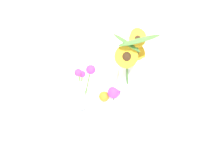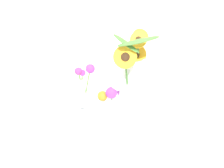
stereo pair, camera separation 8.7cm
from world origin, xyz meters
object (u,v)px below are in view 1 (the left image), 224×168
at_px(serving_tray, 112,109).
at_px(mason_jar_sunflowers, 131,74).
at_px(vase_small_center, 112,98).
at_px(vase_bulb_right, 82,94).

bearing_deg(serving_tray, mason_jar_sunflowers, 7.76).
xyz_separation_m(mason_jar_sunflowers, vase_small_center, (-0.09, -0.06, -0.06)).
bearing_deg(mason_jar_sunflowers, vase_bulb_right, 178.03).
xyz_separation_m(vase_small_center, vase_bulb_right, (-0.10, 0.07, -0.01)).
height_order(vase_small_center, vase_bulb_right, vase_bulb_right).
bearing_deg(vase_bulb_right, mason_jar_sunflowers, -1.97).
bearing_deg(serving_tray, vase_bulb_right, 171.17).
bearing_deg(vase_small_center, vase_bulb_right, 147.25).
distance_m(mason_jar_sunflowers, vase_small_center, 0.13).
bearing_deg(vase_small_center, serving_tray, 76.21).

